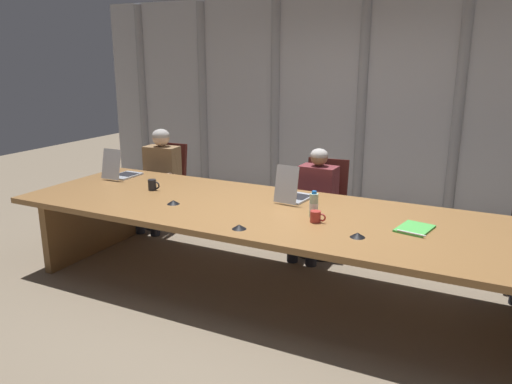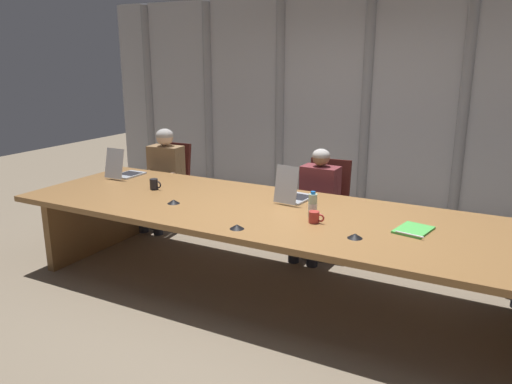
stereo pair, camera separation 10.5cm
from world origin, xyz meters
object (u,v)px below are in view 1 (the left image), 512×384
at_px(water_bottle_primary, 314,205).
at_px(conference_mic_right_side, 173,202).
at_px(person_left_end, 159,172).
at_px(spiral_notepad, 415,229).
at_px(person_left_mid, 314,197).
at_px(conference_mic_left_side, 239,227).
at_px(office_chair_left_end, 164,194).
at_px(conference_mic_middle, 358,235).
at_px(laptop_left_mid, 293,194).
at_px(office_chair_left_mid, 322,218).
at_px(laptop_left_end, 121,172).
at_px(coffee_mug_near, 316,217).
at_px(coffee_mug_far, 153,185).

xyz_separation_m(water_bottle_primary, conference_mic_right_side, (-1.22, -0.21, -0.08)).
relative_size(person_left_end, spiral_notepad, 3.42).
relative_size(person_left_mid, conference_mic_left_side, 9.97).
distance_m(office_chair_left_end, water_bottle_primary, 2.66).
relative_size(water_bottle_primary, conference_mic_middle, 1.95).
bearing_deg(laptop_left_mid, water_bottle_primary, -132.48).
relative_size(office_chair_left_mid, person_left_mid, 0.87).
bearing_deg(water_bottle_primary, laptop_left_mid, 132.05).
bearing_deg(conference_mic_left_side, laptop_left_end, 155.05).
relative_size(office_chair_left_mid, water_bottle_primary, 4.43).
distance_m(office_chair_left_mid, coffee_mug_near, 1.39).
distance_m(office_chair_left_mid, spiral_notepad, 1.61).
height_order(laptop_left_mid, person_left_end, person_left_end).
xyz_separation_m(coffee_mug_far, conference_mic_left_side, (1.28, -0.62, -0.03)).
bearing_deg(office_chair_left_end, office_chair_left_mid, 86.98).
distance_m(person_left_end, water_bottle_primary, 2.50).
xyz_separation_m(person_left_mid, conference_mic_middle, (0.79, -1.29, 0.14)).
bearing_deg(spiral_notepad, coffee_mug_near, -156.17).
relative_size(person_left_end, person_left_mid, 1.07).
bearing_deg(office_chair_left_mid, water_bottle_primary, 9.82).
height_order(water_bottle_primary, spiral_notepad, water_bottle_primary).
distance_m(laptop_left_end, office_chair_left_mid, 2.19).
xyz_separation_m(person_left_end, conference_mic_middle, (2.74, -1.30, 0.09)).
relative_size(laptop_left_mid, person_left_end, 0.36).
bearing_deg(laptop_left_end, coffee_mug_near, -101.18).
height_order(person_left_end, water_bottle_primary, person_left_end).
height_order(person_left_end, person_left_mid, person_left_end).
bearing_deg(water_bottle_primary, laptop_left_end, 171.10).
bearing_deg(conference_mic_middle, spiral_notepad, 45.88).
bearing_deg(office_chair_left_mid, conference_mic_left_side, -8.18).
distance_m(office_chair_left_mid, person_left_end, 2.01).
distance_m(water_bottle_primary, spiral_notepad, 0.79).
bearing_deg(person_left_mid, office_chair_left_mid, 170.02).
xyz_separation_m(laptop_left_end, office_chair_left_mid, (1.99, 0.79, -0.45)).
bearing_deg(person_left_end, coffee_mug_far, 29.39).
distance_m(coffee_mug_near, conference_mic_left_side, 0.61).
xyz_separation_m(person_left_end, coffee_mug_far, (0.61, -0.90, 0.13)).
height_order(office_chair_left_mid, conference_mic_right_side, office_chair_left_mid).
height_order(person_left_end, spiral_notepad, person_left_end).
bearing_deg(person_left_mid, water_bottle_primary, 21.77).
bearing_deg(person_left_end, conference_mic_right_side, 36.76).
relative_size(coffee_mug_far, conference_mic_left_side, 1.15).
distance_m(laptop_left_mid, office_chair_left_mid, 0.91).
height_order(coffee_mug_near, conference_mic_left_side, coffee_mug_near).
height_order(laptop_left_end, conference_mic_middle, laptop_left_end).
relative_size(water_bottle_primary, spiral_notepad, 0.63).
bearing_deg(coffee_mug_near, conference_mic_left_side, -138.49).
height_order(conference_mic_left_side, conference_mic_middle, same).
xyz_separation_m(office_chair_left_end, coffee_mug_far, (0.67, -1.05, 0.44)).
bearing_deg(conference_mic_left_side, conference_mic_right_side, 158.92).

